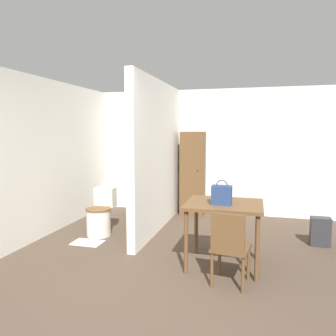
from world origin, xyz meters
The scene contains 11 objects.
ground_plane centered at (0.00, 0.00, 0.00)m, with size 16.00×16.00×0.00m, color #4C3D30.
wall_back centered at (0.00, 3.88, 1.25)m, with size 5.43×0.12×2.50m.
wall_left centered at (-2.27, 1.91, 1.25)m, with size 0.12×4.82×2.50m.
partition_wall centered at (-0.60, 2.53, 1.25)m, with size 0.12×2.58×2.50m.
dining_table centered at (0.64, 1.19, 0.70)m, with size 0.92×0.79×0.80m.
wooden_chair centered at (0.76, 0.67, 0.45)m, with size 0.44×0.44×0.83m.
toilet centered at (-1.41, 1.94, 0.31)m, with size 0.40×0.55×0.74m.
handbag centered at (0.62, 1.10, 0.92)m, with size 0.24×0.15×0.30m.
wooden_cabinet centered at (-0.21, 3.62, 0.83)m, with size 0.47×0.37×1.66m.
bath_mat centered at (-1.41, 1.51, 0.01)m, with size 0.45×0.30×0.01m.
space_heater centered at (1.94, 2.30, 0.21)m, with size 0.27×0.17×0.42m.
Camera 1 is at (1.00, -2.77, 1.67)m, focal length 35.00 mm.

